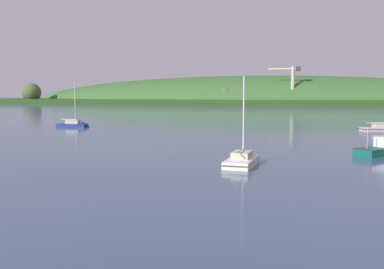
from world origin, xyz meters
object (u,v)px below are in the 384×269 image
object	(u,v)px
sailboat_near_mooring	(76,126)
sailboat_midwater_white	(243,162)
fishing_boat_moored	(381,151)
dockside_crane	(292,86)

from	to	relation	value
sailboat_near_mooring	sailboat_midwater_white	xyz separation A→B (m)	(37.71, -33.31, -0.03)
sailboat_near_mooring	fishing_boat_moored	distance (m)	55.75
dockside_crane	sailboat_near_mooring	world-z (taller)	dockside_crane
dockside_crane	fishing_boat_moored	distance (m)	189.39
sailboat_near_mooring	fishing_boat_moored	bearing A→B (deg)	-30.19
sailboat_midwater_white	dockside_crane	bearing A→B (deg)	4.09
fishing_boat_moored	dockside_crane	bearing A→B (deg)	45.72
dockside_crane	sailboat_near_mooring	xyz separation A→B (m)	(-32.69, -164.88, -10.61)
sailboat_near_mooring	sailboat_midwater_white	bearing A→B (deg)	-46.86
dockside_crane	sailboat_near_mooring	distance (m)	168.43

